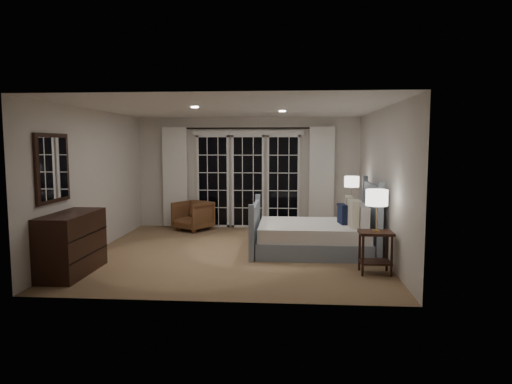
# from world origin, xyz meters

# --- Properties ---
(floor) EXTENTS (5.00, 5.00, 0.00)m
(floor) POSITION_xyz_m (0.00, 0.00, 0.00)
(floor) COLOR #91714E
(floor) RESTS_ON ground
(ceiling) EXTENTS (5.00, 5.00, 0.00)m
(ceiling) POSITION_xyz_m (0.00, 0.00, 2.50)
(ceiling) COLOR white
(ceiling) RESTS_ON wall_back
(wall_left) EXTENTS (0.02, 5.00, 2.50)m
(wall_left) POSITION_xyz_m (-2.50, 0.00, 1.25)
(wall_left) COLOR beige
(wall_left) RESTS_ON floor
(wall_right) EXTENTS (0.02, 5.00, 2.50)m
(wall_right) POSITION_xyz_m (2.50, 0.00, 1.25)
(wall_right) COLOR beige
(wall_right) RESTS_ON floor
(wall_back) EXTENTS (5.00, 0.02, 2.50)m
(wall_back) POSITION_xyz_m (0.00, 2.50, 1.25)
(wall_back) COLOR beige
(wall_back) RESTS_ON floor
(wall_front) EXTENTS (5.00, 0.02, 2.50)m
(wall_front) POSITION_xyz_m (0.00, -2.50, 1.25)
(wall_front) COLOR beige
(wall_front) RESTS_ON floor
(french_doors) EXTENTS (2.50, 0.04, 2.20)m
(french_doors) POSITION_xyz_m (0.00, 2.46, 1.09)
(french_doors) COLOR black
(french_doors) RESTS_ON wall_back
(curtain_rod) EXTENTS (3.50, 0.03, 0.03)m
(curtain_rod) POSITION_xyz_m (0.00, 2.40, 2.25)
(curtain_rod) COLOR black
(curtain_rod) RESTS_ON wall_back
(curtain_left) EXTENTS (0.55, 0.10, 2.25)m
(curtain_left) POSITION_xyz_m (-1.65, 2.38, 1.15)
(curtain_left) COLOR white
(curtain_left) RESTS_ON curtain_rod
(curtain_right) EXTENTS (0.55, 0.10, 2.25)m
(curtain_right) POSITION_xyz_m (1.65, 2.38, 1.15)
(curtain_right) COLOR white
(curtain_right) RESTS_ON curtain_rod
(downlight_a) EXTENTS (0.12, 0.12, 0.01)m
(downlight_a) POSITION_xyz_m (0.80, 0.60, 2.49)
(downlight_a) COLOR white
(downlight_a) RESTS_ON ceiling
(downlight_b) EXTENTS (0.12, 0.12, 0.01)m
(downlight_b) POSITION_xyz_m (-0.60, -0.40, 2.49)
(downlight_b) COLOR white
(downlight_b) RESTS_ON ceiling
(bed) EXTENTS (2.09, 1.49, 1.21)m
(bed) POSITION_xyz_m (1.42, 0.16, 0.31)
(bed) COLOR gray
(bed) RESTS_ON floor
(nightstand_left) EXTENTS (0.48, 0.39, 0.63)m
(nightstand_left) POSITION_xyz_m (2.20, -1.13, 0.41)
(nightstand_left) COLOR #321910
(nightstand_left) RESTS_ON floor
(nightstand_right) EXTENTS (0.54, 0.43, 0.70)m
(nightstand_right) POSITION_xyz_m (2.17, 1.35, 0.46)
(nightstand_right) COLOR #321910
(nightstand_right) RESTS_ON floor
(lamp_left) EXTENTS (0.32, 0.32, 0.61)m
(lamp_left) POSITION_xyz_m (2.20, -1.13, 1.12)
(lamp_left) COLOR tan
(lamp_left) RESTS_ON nightstand_left
(lamp_right) EXTENTS (0.29, 0.29, 0.56)m
(lamp_right) POSITION_xyz_m (2.17, 1.35, 1.15)
(lamp_right) COLOR tan
(lamp_right) RESTS_ON nightstand_right
(armchair) EXTENTS (0.96, 0.97, 0.64)m
(armchair) POSITION_xyz_m (-1.18, 2.03, 0.32)
(armchair) COLOR brown
(armchair) RESTS_ON floor
(dresser) EXTENTS (0.54, 1.27, 0.90)m
(dresser) POSITION_xyz_m (-2.23, -1.45, 0.45)
(dresser) COLOR #321910
(dresser) RESTS_ON floor
(mirror) EXTENTS (0.05, 0.85, 1.00)m
(mirror) POSITION_xyz_m (-2.47, -1.45, 1.55)
(mirror) COLOR #321910
(mirror) RESTS_ON wall_left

